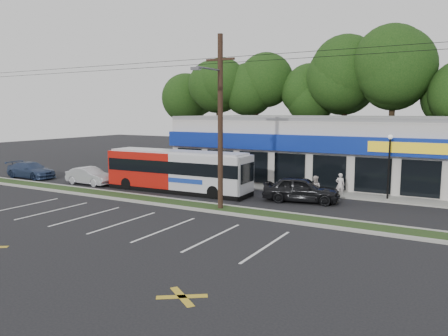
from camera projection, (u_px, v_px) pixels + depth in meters
ground at (169, 208)px, 26.11m from camera, size 120.00×120.00×0.00m
grass_strip at (179, 204)px, 26.97m from camera, size 40.00×1.60×0.12m
curb_south at (170, 206)px, 26.23m from camera, size 40.00×0.25×0.14m
curb_north at (186, 201)px, 27.70m from camera, size 40.00×0.25×0.14m
sidewalk at (300, 191)px, 31.41m from camera, size 32.00×2.20×0.10m
strip_mall at (335, 148)px, 36.78m from camera, size 25.00×12.55×5.30m
utility_pole at (217, 117)px, 24.82m from camera, size 50.00×2.77×10.00m
lamp_post at (389, 159)px, 27.95m from camera, size 0.30×0.30×4.25m
tree_line at (349, 85)px, 45.46m from camera, size 46.76×6.76×11.83m
metrobus at (178, 170)px, 31.04m from camera, size 11.02×2.67×2.95m
car_dark at (301, 189)px, 27.64m from camera, size 5.09×2.88×1.64m
car_silver at (90, 176)px, 34.18m from camera, size 4.19×1.60×1.36m
car_blue at (31, 170)px, 37.54m from camera, size 4.79×1.97×1.39m
pedestrian_a at (340, 185)px, 29.41m from camera, size 0.66×0.52×1.60m
pedestrian_b at (315, 189)px, 27.71m from camera, size 0.89×0.74×1.68m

